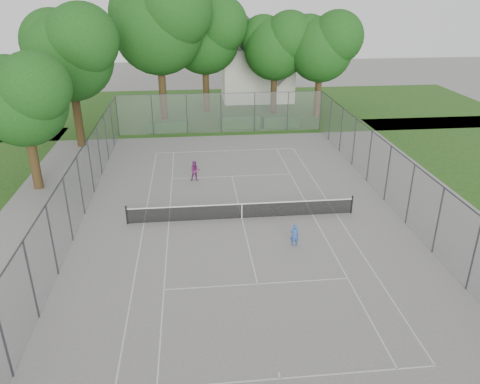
{
  "coord_description": "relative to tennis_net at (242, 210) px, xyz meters",
  "views": [
    {
      "loc": [
        -2.59,
        -23.51,
        12.16
      ],
      "look_at": [
        0.0,
        1.0,
        1.2
      ],
      "focal_mm": 35.0,
      "sensor_mm": 36.0,
      "label": 1
    }
  ],
  "objects": [
    {
      "name": "tree_far_right",
      "position": [
        10.06,
        21.69,
        6.46
      ],
      "size": [
        7.06,
        6.45,
        10.15
      ],
      "color": "#312312",
      "rests_on": "ground"
    },
    {
      "name": "tree_far_midleft",
      "position": [
        -0.9,
        24.67,
        7.35
      ],
      "size": [
        7.95,
        7.26,
        11.43
      ],
      "color": "#312312",
      "rests_on": "ground"
    },
    {
      "name": "court_markings",
      "position": [
        0.0,
        0.0,
        -0.5
      ],
      "size": [
        11.03,
        23.83,
        0.01
      ],
      "color": "beige",
      "rests_on": "ground"
    },
    {
      "name": "hedge_mid",
      "position": [
        1.75,
        18.27,
        0.06
      ],
      "size": [
        3.65,
        1.04,
        1.15
      ],
      "primitive_type": "cube",
      "color": "#174014",
      "rests_on": "ground"
    },
    {
      "name": "girl_player",
      "position": [
        2.31,
        -3.28,
        0.09
      ],
      "size": [
        0.46,
        0.33,
        1.2
      ],
      "primitive_type": "imported",
      "rotation": [
        0.0,
        0.0,
        3.05
      ],
      "color": "#2C55A6",
      "rests_on": "ground"
    },
    {
      "name": "tennis_net",
      "position": [
        0.0,
        0.0,
        0.0
      ],
      "size": [
        12.87,
        0.1,
        1.1
      ],
      "color": "black",
      "rests_on": "ground"
    },
    {
      "name": "grass_far",
      "position": [
        0.0,
        26.0,
        -0.51
      ],
      "size": [
        60.0,
        20.0,
        0.0
      ],
      "primitive_type": "cube",
      "color": "#214614",
      "rests_on": "ground"
    },
    {
      "name": "tree_side_back",
      "position": [
        -11.62,
        14.39,
        7.15
      ],
      "size": [
        7.75,
        7.08,
        11.14
      ],
      "color": "#312312",
      "rests_on": "ground"
    },
    {
      "name": "perimeter_fence",
      "position": [
        0.0,
        0.0,
        1.3
      ],
      "size": [
        18.08,
        34.08,
        3.52
      ],
      "color": "#38383D",
      "rests_on": "ground"
    },
    {
      "name": "ground",
      "position": [
        0.0,
        0.0,
        -0.51
      ],
      "size": [
        120.0,
        120.0,
        0.0
      ],
      "primitive_type": "plane",
      "color": "slate",
      "rests_on": "ground"
    },
    {
      "name": "woman_player",
      "position": [
        -2.52,
        5.89,
        0.19
      ],
      "size": [
        0.69,
        0.54,
        1.41
      ],
      "primitive_type": "imported",
      "rotation": [
        0.0,
        0.0,
        -0.0
      ],
      "color": "#722664",
      "rests_on": "ground"
    },
    {
      "name": "tree_far_left",
      "position": [
        -5.09,
        21.04,
        8.68
      ],
      "size": [
        9.29,
        8.49,
        13.36
      ],
      "color": "#312312",
      "rests_on": "ground"
    },
    {
      "name": "tree_side_front",
      "position": [
        -12.65,
        5.71,
        5.52
      ],
      "size": [
        6.11,
        5.58,
        8.79
      ],
      "color": "#312312",
      "rests_on": "ground"
    },
    {
      "name": "tree_far_midright",
      "position": [
        5.89,
        23.28,
        6.39
      ],
      "size": [
        6.99,
        6.38,
        10.04
      ],
      "color": "#312312",
      "rests_on": "ground"
    },
    {
      "name": "house",
      "position": [
        4.98,
        29.96,
        3.38
      ],
      "size": [
        7.76,
        6.02,
        9.67
      ],
      "color": "beige",
      "rests_on": "ground"
    },
    {
      "name": "hedge_right",
      "position": [
        5.66,
        18.23,
        -0.01
      ],
      "size": [
        3.36,
        1.23,
        1.01
      ],
      "primitive_type": "cube",
      "color": "#174014",
      "rests_on": "ground"
    },
    {
      "name": "hedge_left",
      "position": [
        -4.71,
        17.8,
        -0.04
      ],
      "size": [
        3.81,
        1.14,
        0.95
      ],
      "primitive_type": "cube",
      "color": "#174014",
      "rests_on": "ground"
    }
  ]
}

